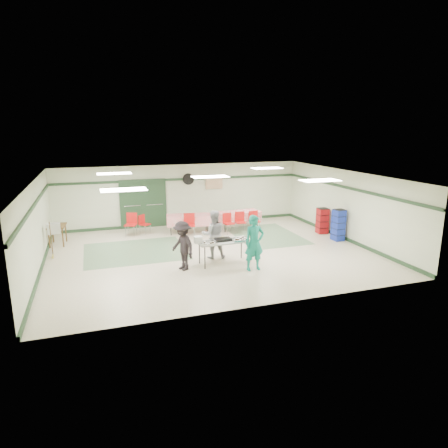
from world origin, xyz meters
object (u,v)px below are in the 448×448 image
object	(u,v)px
chair_d	(189,223)
broom	(51,239)
crate_stack_red	(322,221)
office_printer	(54,228)
volunteer_dark	(183,246)
chair_loose_b	(131,222)
chair_a	(240,220)
dining_table_b	(189,220)
printer_table	(57,228)
serving_table	(224,242)
crate_stack_blue_a	(338,225)
crate_stack_blue_b	(339,225)
dining_table_a	(238,216)
chair_b	(228,221)
chair_loose_a	(143,222)
volunteer_teal	(254,243)
volunteer_grey	(214,234)
chair_c	(254,219)

from	to	relation	value
chair_d	broom	distance (m)	5.16
crate_stack_red	office_printer	size ratio (longest dim) A/B	2.43
volunteer_dark	broom	world-z (taller)	volunteer_dark
chair_loose_b	crate_stack_red	world-z (taller)	crate_stack_red
chair_a	broom	distance (m)	7.30
dining_table_b	printer_table	distance (m)	5.07
volunteer_dark	crate_stack_red	xyz separation A→B (m)	(6.44, 2.44, -0.24)
serving_table	crate_stack_blue_a	distance (m)	5.21
crate_stack_blue_a	office_printer	world-z (taller)	crate_stack_blue_a
volunteer_dark	chair_d	bearing A→B (deg)	141.63
volunteer_dark	crate_stack_blue_b	size ratio (longest dim) A/B	1.25
dining_table_b	crate_stack_red	world-z (taller)	crate_stack_red
chair_a	chair_d	bearing A→B (deg)	-172.77
crate_stack_blue_a	printer_table	world-z (taller)	crate_stack_blue_a
dining_table_a	chair_b	bearing A→B (deg)	-144.42
crate_stack_blue_a	chair_b	bearing A→B (deg)	147.81
dining_table_b	chair_a	bearing A→B (deg)	-5.52
dining_table_a	chair_loose_a	distance (m)	4.04
serving_table	office_printer	xyz separation A→B (m)	(-5.24, 2.80, 0.21)
dining_table_a	chair_loose_b	world-z (taller)	chair_loose_b
volunteer_teal	office_printer	world-z (taller)	volunteer_teal
dining_table_a	chair_b	distance (m)	0.88
serving_table	dining_table_b	xyz separation A→B (m)	(-0.17, 4.10, -0.14)
volunteer_grey	dining_table_a	size ratio (longest dim) A/B	0.86
printer_table	broom	xyz separation A→B (m)	(-0.08, -1.57, 0.00)
volunteer_grey	chair_d	xyz separation A→B (m)	(-0.13, 2.89, -0.24)
dining_table_a	chair_b	xyz separation A→B (m)	(-0.67, -0.57, -0.05)
dining_table_b	broom	size ratio (longest dim) A/B	1.54
chair_c	chair_d	distance (m)	2.80
office_printer	volunteer_teal	bearing A→B (deg)	-35.91
chair_d	printer_table	world-z (taller)	chair_d
crate_stack_blue_a	office_printer	size ratio (longest dim) A/B	2.78
office_printer	broom	xyz separation A→B (m)	(-0.08, -0.38, -0.27)
volunteer_teal	broom	world-z (taller)	volunteer_teal
chair_loose_b	office_printer	size ratio (longest dim) A/B	2.16
volunteer_teal	chair_b	distance (m)	4.44
office_printer	chair_c	bearing A→B (deg)	1.07
chair_loose_a	broom	distance (m)	3.97
crate_stack_blue_a	chair_loose_a	bearing A→B (deg)	154.52
volunteer_dark	chair_b	size ratio (longest dim) A/B	1.81
chair_c	crate_stack_blue_a	world-z (taller)	crate_stack_blue_a
printer_table	dining_table_a	bearing A→B (deg)	6.17
chair_b	dining_table_b	bearing A→B (deg)	149.86
crate_stack_red	volunteer_dark	bearing A→B (deg)	-159.29
volunteer_dark	broom	distance (m)	4.70
chair_c	crate_stack_red	bearing A→B (deg)	-23.96
chair_d	crate_stack_blue_a	bearing A→B (deg)	-12.02
chair_c	volunteer_grey	bearing A→B (deg)	-130.63
chair_loose_a	chair_d	bearing A→B (deg)	-73.16
chair_loose_b	printer_table	xyz separation A→B (m)	(-2.75, -0.40, 0.07)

